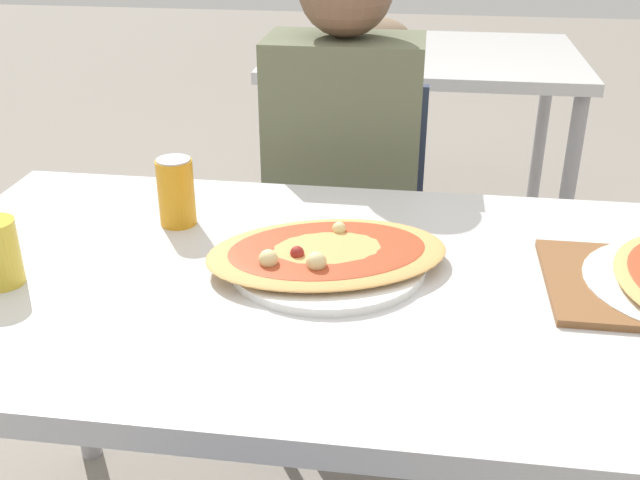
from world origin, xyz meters
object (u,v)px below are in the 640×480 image
object	(u,v)px
person_seated	(343,166)
pizza_main	(327,255)
soda_can	(176,192)
dining_table	(314,316)
chair_far_seated	(346,231)

from	to	relation	value
person_seated	pizza_main	bearing A→B (deg)	93.77
pizza_main	soda_can	size ratio (longest dim) A/B	3.62
dining_table	pizza_main	world-z (taller)	pizza_main
pizza_main	soda_can	world-z (taller)	soda_can
chair_far_seated	person_seated	distance (m)	0.24
person_seated	soda_can	bearing A→B (deg)	59.62
pizza_main	soda_can	bearing A→B (deg)	156.59
chair_far_seated	pizza_main	xyz separation A→B (m)	(0.04, -0.67, 0.27)
chair_far_seated	soda_can	distance (m)	0.68
dining_table	chair_far_seated	distance (m)	0.73
dining_table	soda_can	world-z (taller)	soda_can
chair_far_seated	pizza_main	world-z (taller)	chair_far_seated
pizza_main	soda_can	xyz separation A→B (m)	(-0.29, 0.13, 0.04)
dining_table	pizza_main	bearing A→B (deg)	69.75
chair_far_seated	person_seated	world-z (taller)	person_seated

